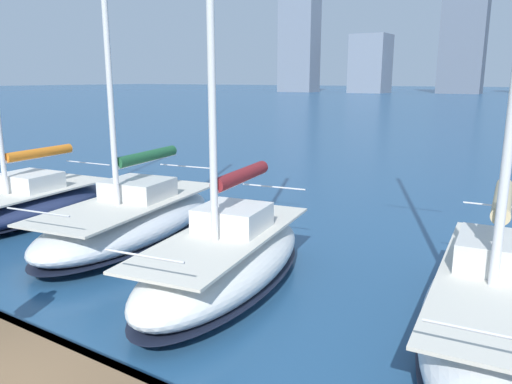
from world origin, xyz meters
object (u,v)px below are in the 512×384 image
(sailboat_maroon, at_px, (226,257))
(sailboat_orange, at_px, (22,202))
(sailboat_forest, at_px, (131,218))
(sailboat_tan, at_px, (491,300))

(sailboat_maroon, xyz_separation_m, sailboat_orange, (9.09, -0.85, -0.12))
(sailboat_maroon, relative_size, sailboat_forest, 0.96)
(sailboat_maroon, height_order, sailboat_forest, sailboat_forest)
(sailboat_forest, bearing_deg, sailboat_orange, 4.98)
(sailboat_tan, distance_m, sailboat_orange, 14.48)
(sailboat_tan, bearing_deg, sailboat_orange, -0.35)
(sailboat_tan, xyz_separation_m, sailboat_orange, (14.48, -0.09, -0.13))
(sailboat_tan, height_order, sailboat_maroon, sailboat_tan)
(sailboat_tan, xyz_separation_m, sailboat_forest, (9.75, -0.50, -0.06))
(sailboat_maroon, relative_size, sailboat_orange, 0.86)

